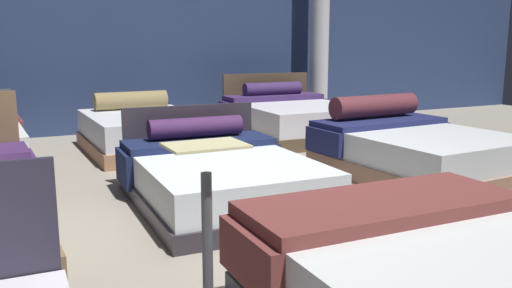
# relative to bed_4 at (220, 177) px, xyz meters

# --- Properties ---
(ground_plane) EXTENTS (18.00, 18.00, 0.02)m
(ground_plane) POSITION_rel_bed_4_xyz_m (0.03, -0.44, -0.25)
(ground_plane) COLOR gray
(showroom_back_wall) EXTENTS (18.00, 0.06, 3.50)m
(showroom_back_wall) POSITION_rel_bed_4_xyz_m (0.03, 4.42, 1.51)
(showroom_back_wall) COLOR navy
(showroom_back_wall) RESTS_ON ground_plane
(bed_4) EXTENTS (1.57, 2.02, 0.80)m
(bed_4) POSITION_rel_bed_4_xyz_m (0.00, 0.00, 0.00)
(bed_4) COLOR #2E2831
(bed_4) RESTS_ON ground_plane
(bed_5) EXTENTS (1.75, 2.09, 0.83)m
(bed_5) POSITION_rel_bed_4_xyz_m (2.32, 0.01, 0.04)
(bed_5) COLOR #926A54
(bed_5) RESTS_ON ground_plane
(bed_7) EXTENTS (1.48, 1.96, 0.75)m
(bed_7) POSITION_rel_bed_4_xyz_m (-0.02, 2.65, 0.03)
(bed_7) COLOR #9A6C4D
(bed_7) RESTS_ON ground_plane
(bed_8) EXTENTS (1.76, 2.08, 0.93)m
(bed_8) POSITION_rel_bed_4_xyz_m (2.32, 2.69, 0.05)
(bed_8) COLOR brown
(bed_8) RESTS_ON ground_plane
(support_pillar) EXTENTS (0.34, 0.34, 3.50)m
(support_pillar) POSITION_rel_bed_4_xyz_m (3.59, 3.96, 1.51)
(support_pillar) COLOR silver
(support_pillar) RESTS_ON ground_plane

